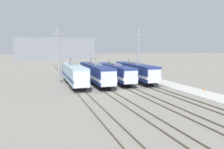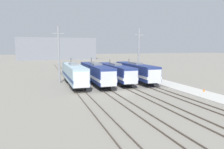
# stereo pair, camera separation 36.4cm
# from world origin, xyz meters

# --- Properties ---
(ground_plane) EXTENTS (400.00, 400.00, 0.00)m
(ground_plane) POSITION_xyz_m (0.00, 0.00, 0.00)
(ground_plane) COLOR gray
(rail_pair_far_left) EXTENTS (1.51, 120.00, 0.15)m
(rail_pair_far_left) POSITION_xyz_m (-6.54, 0.00, 0.07)
(rail_pair_far_left) COLOR #4C4238
(rail_pair_far_left) RESTS_ON ground_plane
(rail_pair_center_left) EXTENTS (1.51, 120.00, 0.15)m
(rail_pair_center_left) POSITION_xyz_m (-2.18, 0.00, 0.07)
(rail_pair_center_left) COLOR #4C4238
(rail_pair_center_left) RESTS_ON ground_plane
(rail_pair_center_right) EXTENTS (1.51, 120.00, 0.15)m
(rail_pair_center_right) POSITION_xyz_m (2.18, 0.00, 0.07)
(rail_pair_center_right) COLOR #4C4238
(rail_pair_center_right) RESTS_ON ground_plane
(rail_pair_far_right) EXTENTS (1.51, 120.00, 0.15)m
(rail_pair_far_right) POSITION_xyz_m (6.54, 0.00, 0.07)
(rail_pair_far_right) COLOR #4C4238
(rail_pair_far_right) RESTS_ON ground_plane
(locomotive_far_left) EXTENTS (2.76, 17.03, 5.11)m
(locomotive_far_left) POSITION_xyz_m (-6.54, 8.14, 2.19)
(locomotive_far_left) COLOR #232326
(locomotive_far_left) RESTS_ON ground_plane
(locomotive_center_left) EXTENTS (2.93, 17.64, 5.06)m
(locomotive_center_left) POSITION_xyz_m (-2.18, 8.31, 2.15)
(locomotive_center_left) COLOR black
(locomotive_center_left) RESTS_ON ground_plane
(locomotive_center_right) EXTENTS (2.79, 16.92, 4.54)m
(locomotive_center_right) POSITION_xyz_m (2.18, 9.01, 2.05)
(locomotive_center_right) COLOR black
(locomotive_center_right) RESTS_ON ground_plane
(locomotive_far_right) EXTENTS (2.87, 16.65, 4.68)m
(locomotive_far_right) POSITION_xyz_m (6.54, 8.60, 2.12)
(locomotive_far_right) COLOR black
(locomotive_far_right) RESTS_ON ground_plane
(catenary_tower_left) EXTENTS (2.23, 0.37, 11.38)m
(catenary_tower_left) POSITION_xyz_m (-8.96, 12.24, 5.84)
(catenary_tower_left) COLOR gray
(catenary_tower_left) RESTS_ON ground_plane
(catenary_tower_right) EXTENTS (2.23, 0.37, 11.38)m
(catenary_tower_right) POSITION_xyz_m (8.75, 12.24, 5.84)
(catenary_tower_right) COLOR gray
(catenary_tower_right) RESTS_ON ground_plane
(platform) EXTENTS (4.00, 120.00, 0.26)m
(platform) POSITION_xyz_m (10.89, 0.00, 0.13)
(platform) COLOR beige
(platform) RESTS_ON ground_plane
(traffic_cone) EXTENTS (0.31, 0.31, 0.49)m
(traffic_cone) POSITION_xyz_m (12.09, -5.24, 0.51)
(traffic_cone) COLOR orange
(traffic_cone) RESTS_ON platform
(depot_building) EXTENTS (44.53, 8.05, 12.74)m
(depot_building) POSITION_xyz_m (-3.07, 98.69, 6.37)
(depot_building) COLOR gray
(depot_building) RESTS_ON ground_plane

